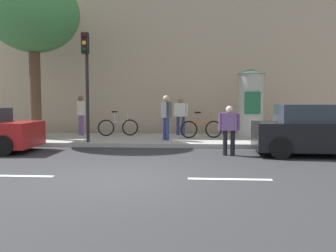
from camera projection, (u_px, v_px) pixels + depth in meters
name	position (u px, v px, depth m)	size (l,w,h in m)	color
ground_plane	(120.00, 178.00, 7.82)	(80.00, 80.00, 0.00)	#2B2B2D
sidewalk_curb	(154.00, 140.00, 14.78)	(36.00, 4.00, 0.15)	#9E9B93
lane_markings	(120.00, 177.00, 7.81)	(25.80, 0.16, 0.01)	silver
building_backdrop	(164.00, 33.00, 19.38)	(36.00, 5.00, 10.81)	tan
traffic_light	(86.00, 69.00, 12.99)	(0.24, 0.45, 3.99)	black
poster_column	(250.00, 103.00, 14.79)	(1.17, 1.17, 2.85)	#9E9B93
street_tree	(33.00, 15.00, 14.27)	(3.66, 3.66, 6.61)	#4C3826
pedestrian_in_light_jacket	(229.00, 126.00, 10.95)	(0.65, 0.25, 1.53)	black
pedestrian_near_pole	(81.00, 112.00, 15.93)	(0.43, 0.48, 1.77)	#724C84
pedestrian_with_backpack	(166.00, 114.00, 13.84)	(0.44, 0.51, 1.75)	navy
pedestrian_with_bag	(181.00, 113.00, 15.92)	(0.65, 0.35, 1.66)	navy
bicycle_leaning	(118.00, 127.00, 15.65)	(1.72, 0.53, 1.09)	black
bicycle_upright	(201.00, 129.00, 14.70)	(1.75, 0.41, 1.09)	black
parked_car_blue	(323.00, 131.00, 10.93)	(4.32, 2.05, 1.58)	black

